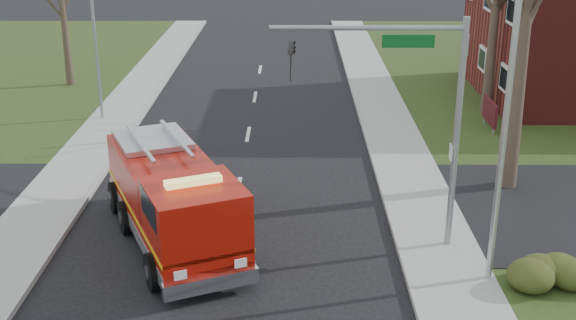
{
  "coord_description": "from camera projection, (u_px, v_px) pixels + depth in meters",
  "views": [
    {
      "loc": [
        1.93,
        -17.58,
        9.92
      ],
      "look_at": [
        1.78,
        3.53,
        2.0
      ],
      "focal_mm": 45.0,
      "sensor_mm": 36.0,
      "label": 1
    }
  ],
  "objects": [
    {
      "name": "hedge_corner",
      "position": [
        564.0,
        273.0,
        18.76
      ],
      "size": [
        2.8,
        2.0,
        0.9
      ],
      "primitive_type": "ellipsoid",
      "color": "#2E3714",
      "rests_on": "lawn_right"
    },
    {
      "name": "ground",
      "position": [
        223.0,
        272.0,
        19.95
      ],
      "size": [
        120.0,
        120.0,
        0.0
      ],
      "primitive_type": "plane",
      "color": "black",
      "rests_on": "ground"
    },
    {
      "name": "streetlight_pole",
      "position": [
        503.0,
        121.0,
        17.84
      ],
      "size": [
        1.48,
        0.16,
        8.4
      ],
      "color": "#B7BABF",
      "rests_on": "ground"
    },
    {
      "name": "traffic_signal_mast",
      "position": [
        413.0,
        94.0,
        19.67
      ],
      "size": [
        5.29,
        0.18,
        6.8
      ],
      "color": "gray",
      "rests_on": "ground"
    },
    {
      "name": "fire_engine",
      "position": [
        174.0,
        202.0,
        21.17
      ],
      "size": [
        5.18,
        7.67,
        2.94
      ],
      "rotation": [
        0.0,
        0.0,
        0.41
      ],
      "color": "#9C1007",
      "rests_on": "ground"
    },
    {
      "name": "health_center_sign",
      "position": [
        490.0,
        112.0,
        31.28
      ],
      "size": [
        0.12,
        2.0,
        1.4
      ],
      "color": "#461017",
      "rests_on": "ground"
    },
    {
      "name": "utility_pole_far",
      "position": [
        96.0,
        45.0,
        31.87
      ],
      "size": [
        0.14,
        0.14,
        7.0
      ],
      "primitive_type": "cylinder",
      "color": "gray",
      "rests_on": "ground"
    },
    {
      "name": "sidewalk_right",
      "position": [
        447.0,
        271.0,
        19.89
      ],
      "size": [
        2.4,
        80.0,
        0.15
      ],
      "primitive_type": "cube",
      "color": "#9F9F99",
      "rests_on": "ground"
    }
  ]
}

